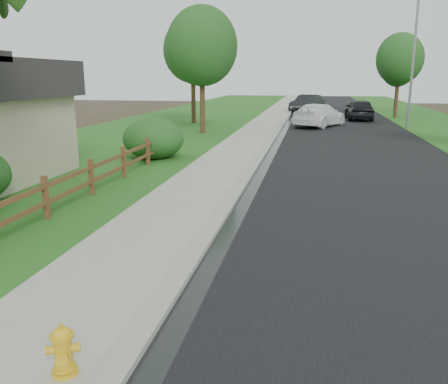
% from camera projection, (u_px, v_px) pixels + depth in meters
% --- Properties ---
extents(ground, '(120.00, 120.00, 0.00)m').
position_uv_depth(ground, '(90.00, 362.00, 5.75)').
color(ground, '#38311E').
extents(road, '(8.00, 90.00, 0.02)m').
position_uv_depth(road, '(338.00, 119.00, 38.36)').
color(road, black).
rests_on(road, ground).
extents(curb, '(0.40, 90.00, 0.12)m').
position_uv_depth(curb, '(286.00, 117.00, 39.09)').
color(curb, gray).
rests_on(curb, ground).
extents(wet_gutter, '(0.50, 90.00, 0.00)m').
position_uv_depth(wet_gutter, '(290.00, 118.00, 39.04)').
color(wet_gutter, black).
rests_on(wet_gutter, road).
extents(sidewalk, '(2.20, 90.00, 0.10)m').
position_uv_depth(sidewalk, '(270.00, 117.00, 39.32)').
color(sidewalk, gray).
rests_on(sidewalk, ground).
extents(grass_strip, '(1.60, 90.00, 0.06)m').
position_uv_depth(grass_strip, '(248.00, 117.00, 39.66)').
color(grass_strip, '#18571B').
rests_on(grass_strip, ground).
extents(lawn_near, '(9.00, 90.00, 0.04)m').
position_uv_depth(lawn_near, '(188.00, 116.00, 40.58)').
color(lawn_near, '#18571B').
rests_on(lawn_near, ground).
extents(verge_far, '(6.00, 90.00, 0.04)m').
position_uv_depth(verge_far, '(428.00, 120.00, 37.13)').
color(verge_far, '#18571B').
rests_on(verge_far, ground).
extents(ranch_fence, '(0.12, 16.92, 1.10)m').
position_uv_depth(ranch_fence, '(71.00, 185.00, 12.35)').
color(ranch_fence, '#4B2A19').
rests_on(ranch_fence, ground).
extents(fire_hydrant, '(0.41, 0.34, 0.63)m').
position_uv_depth(fire_hydrant, '(63.00, 351.00, 5.30)').
color(fire_hydrant, yellow).
rests_on(fire_hydrant, sidewalk).
extents(white_suv, '(4.10, 5.71, 1.53)m').
position_uv_depth(white_suv, '(319.00, 115.00, 32.27)').
color(white_suv, white).
rests_on(white_suv, road).
extents(dark_car_mid, '(2.05, 4.83, 1.63)m').
position_uv_depth(dark_car_mid, '(359.00, 109.00, 37.12)').
color(dark_car_mid, black).
rests_on(dark_car_mid, road).
extents(dark_car_far, '(3.44, 5.22, 1.63)m').
position_uv_depth(dark_car_far, '(307.00, 103.00, 45.20)').
color(dark_car_far, black).
rests_on(dark_car_far, road).
extents(streetlight, '(1.83, 0.95, 8.42)m').
position_uv_depth(streetlight, '(412.00, 53.00, 30.05)').
color(streetlight, gray).
rests_on(streetlight, ground).
extents(shrub_d, '(3.21, 3.21, 1.72)m').
position_uv_depth(shrub_d, '(154.00, 139.00, 19.61)').
color(shrub_d, '#204A1A').
rests_on(shrub_d, ground).
extents(tree_near_left, '(4.13, 4.13, 7.32)m').
position_uv_depth(tree_near_left, '(202.00, 46.00, 27.23)').
color(tree_near_left, '#3B2218').
rests_on(tree_near_left, ground).
extents(tree_mid_left, '(4.16, 4.16, 7.43)m').
position_uv_depth(tree_mid_left, '(193.00, 50.00, 33.42)').
color(tree_mid_left, '#3B2218').
rests_on(tree_mid_left, ground).
extents(tree_mid_right, '(3.73, 3.73, 6.76)m').
position_uv_depth(tree_mid_right, '(400.00, 59.00, 37.85)').
color(tree_mid_right, '#3B2218').
rests_on(tree_mid_right, ground).
extents(tree_far_right, '(3.13, 3.13, 5.78)m').
position_uv_depth(tree_far_right, '(398.00, 69.00, 45.53)').
color(tree_far_right, '#3B2218').
rests_on(tree_far_right, ground).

